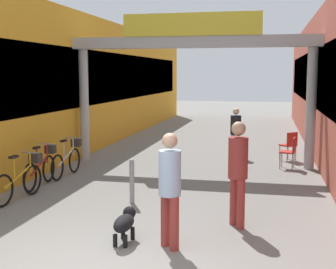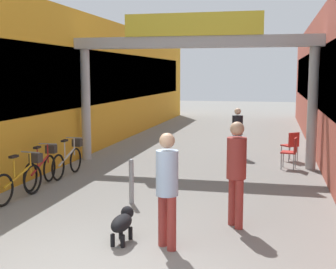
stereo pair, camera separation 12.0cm
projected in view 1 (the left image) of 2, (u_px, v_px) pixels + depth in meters
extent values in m
cube|color=gold|center=(71.00, 83.00, 17.59)|extent=(3.00, 26.00, 4.59)
cube|color=black|center=(108.00, 77.00, 17.26)|extent=(0.04, 23.40, 1.83)
cube|color=black|center=(313.00, 78.00, 15.74)|extent=(0.04, 23.40, 1.83)
cylinder|color=#B2B2B2|center=(84.00, 105.00, 14.35)|extent=(0.28, 0.28, 3.39)
cylinder|color=#B2B2B2|center=(311.00, 109.00, 12.96)|extent=(0.28, 0.28, 3.39)
cube|color=#B2B2B2|center=(192.00, 42.00, 13.41)|extent=(7.40, 0.44, 0.33)
cube|color=yellow|center=(191.00, 24.00, 13.16)|extent=(3.96, 0.10, 0.64)
cylinder|color=#99332D|center=(165.00, 220.00, 7.23)|extent=(0.20, 0.20, 0.83)
cylinder|color=#99332D|center=(174.00, 224.00, 7.04)|extent=(0.20, 0.20, 0.83)
cylinder|color=#A5BFE0|center=(170.00, 173.00, 7.03)|extent=(0.48, 0.48, 0.69)
sphere|color=tan|center=(170.00, 141.00, 6.97)|extent=(0.33, 0.33, 0.24)
cylinder|color=#99332D|center=(241.00, 204.00, 8.03)|extent=(0.19, 0.19, 0.86)
cylinder|color=#99332D|center=(234.00, 201.00, 8.25)|extent=(0.19, 0.19, 0.86)
cylinder|color=#99332D|center=(238.00, 158.00, 8.04)|extent=(0.47, 0.47, 0.71)
sphere|color=tan|center=(239.00, 129.00, 7.97)|extent=(0.34, 0.34, 0.24)
cylinder|color=#8C9EB2|center=(233.00, 146.00, 14.90)|extent=(0.20, 0.20, 0.73)
cylinder|color=#8C9EB2|center=(238.00, 145.00, 15.06)|extent=(0.20, 0.20, 0.73)
cylinder|color=black|center=(236.00, 125.00, 14.90)|extent=(0.48, 0.48, 0.61)
sphere|color=beige|center=(236.00, 111.00, 14.84)|extent=(0.29, 0.29, 0.21)
ellipsoid|color=black|center=(124.00, 223.00, 7.35)|extent=(0.29, 0.63, 0.25)
sphere|color=black|center=(129.00, 213.00, 7.61)|extent=(0.22, 0.22, 0.21)
sphere|color=white|center=(128.00, 220.00, 7.54)|extent=(0.15, 0.15, 0.15)
cylinder|color=black|center=(123.00, 233.00, 7.58)|extent=(0.07, 0.07, 0.20)
cylinder|color=black|center=(133.00, 233.00, 7.54)|extent=(0.07, 0.07, 0.20)
cylinder|color=black|center=(115.00, 240.00, 7.22)|extent=(0.07, 0.07, 0.20)
cylinder|color=black|center=(125.00, 241.00, 7.18)|extent=(0.07, 0.07, 0.20)
torus|color=black|center=(33.00, 180.00, 10.31)|extent=(0.12, 0.67, 0.67)
torus|color=black|center=(3.00, 191.00, 9.35)|extent=(0.12, 0.67, 0.67)
cube|color=gold|center=(18.00, 177.00, 9.81)|extent=(0.13, 0.94, 0.34)
cylinder|color=gold|center=(14.00, 167.00, 9.66)|extent=(0.04, 0.04, 0.42)
cube|color=black|center=(14.00, 157.00, 9.64)|extent=(0.12, 0.23, 0.05)
cylinder|color=gold|center=(30.00, 163.00, 10.20)|extent=(0.04, 0.04, 0.46)
cylinder|color=gray|center=(30.00, 152.00, 10.17)|extent=(0.46, 0.07, 0.03)
cube|color=#332D28|center=(35.00, 158.00, 10.38)|extent=(0.26, 0.22, 0.20)
torus|color=black|center=(49.00, 169.00, 11.53)|extent=(0.08, 0.67, 0.67)
torus|color=black|center=(30.00, 178.00, 10.53)|extent=(0.08, 0.67, 0.67)
cube|color=red|center=(39.00, 165.00, 11.00)|extent=(0.08, 0.94, 0.34)
cylinder|color=red|center=(37.00, 157.00, 10.86)|extent=(0.03, 0.03, 0.42)
cube|color=black|center=(37.00, 148.00, 10.83)|extent=(0.11, 0.22, 0.05)
cylinder|color=red|center=(47.00, 154.00, 11.42)|extent=(0.03, 0.03, 0.46)
cylinder|color=gray|center=(47.00, 144.00, 11.39)|extent=(0.46, 0.05, 0.03)
cube|color=#332D28|center=(50.00, 149.00, 11.60)|extent=(0.25, 0.21, 0.20)
torus|color=black|center=(74.00, 160.00, 12.62)|extent=(0.06, 0.67, 0.67)
torus|color=black|center=(57.00, 168.00, 11.63)|extent=(0.06, 0.67, 0.67)
cube|color=beige|center=(66.00, 157.00, 12.10)|extent=(0.05, 0.94, 0.34)
cylinder|color=beige|center=(64.00, 149.00, 11.96)|extent=(0.03, 0.03, 0.42)
cube|color=black|center=(64.00, 141.00, 11.93)|extent=(0.10, 0.22, 0.05)
cylinder|color=beige|center=(73.00, 147.00, 12.51)|extent=(0.03, 0.03, 0.46)
cylinder|color=gray|center=(73.00, 138.00, 12.48)|extent=(0.46, 0.04, 0.03)
cube|color=#332D28|center=(76.00, 143.00, 12.69)|extent=(0.24, 0.20, 0.20)
cylinder|color=gray|center=(132.00, 183.00, 9.59)|extent=(0.10, 0.10, 0.85)
sphere|color=gray|center=(132.00, 161.00, 9.53)|extent=(0.10, 0.10, 0.10)
cylinder|color=gray|center=(280.00, 161.00, 13.08)|extent=(0.03, 0.03, 0.45)
cylinder|color=gray|center=(282.00, 159.00, 13.39)|extent=(0.03, 0.03, 0.45)
cylinder|color=gray|center=(292.00, 162.00, 12.95)|extent=(0.03, 0.03, 0.45)
cylinder|color=gray|center=(294.00, 160.00, 13.26)|extent=(0.03, 0.03, 0.45)
cube|color=#B2231E|center=(287.00, 152.00, 13.14)|extent=(0.46, 0.46, 0.04)
cube|color=#B2231E|center=(294.00, 145.00, 13.04)|extent=(0.11, 0.40, 0.40)
cylinder|color=gray|center=(280.00, 153.00, 14.48)|extent=(0.04, 0.04, 0.45)
cylinder|color=gray|center=(288.00, 152.00, 14.63)|extent=(0.04, 0.04, 0.45)
cylinder|color=gray|center=(287.00, 154.00, 14.18)|extent=(0.04, 0.04, 0.45)
cylinder|color=gray|center=(296.00, 154.00, 14.34)|extent=(0.04, 0.04, 0.45)
cube|color=#B2231E|center=(288.00, 145.00, 14.37)|extent=(0.56, 0.56, 0.04)
cube|color=#B2231E|center=(292.00, 139.00, 14.19)|extent=(0.33, 0.29, 0.40)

